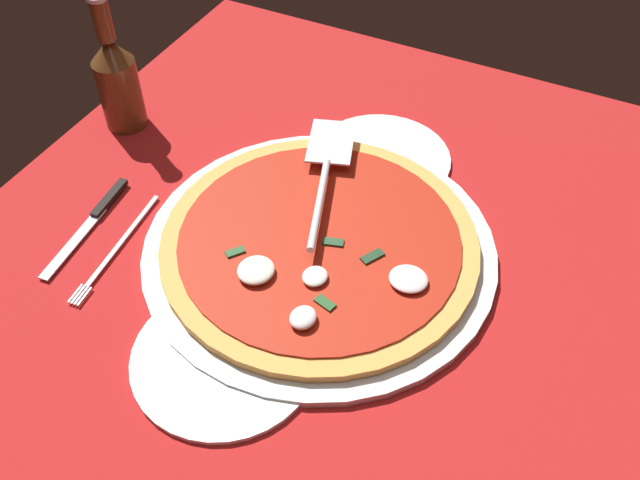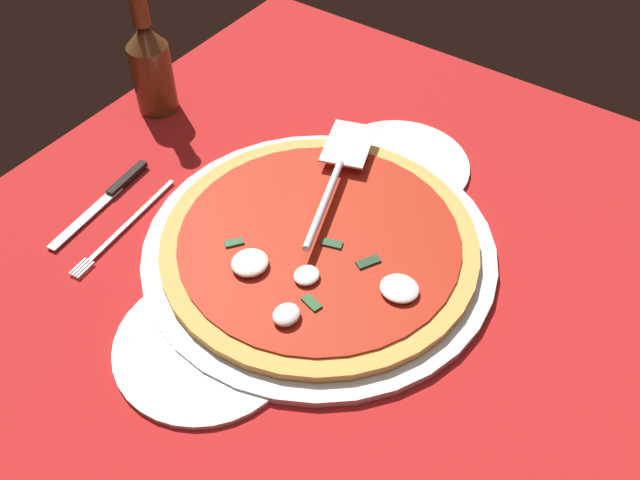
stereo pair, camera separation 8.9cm
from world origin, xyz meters
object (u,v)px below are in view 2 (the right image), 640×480
object	(u,v)px
pizza_server	(338,171)
place_setting_far	(117,212)
beer_bottle	(150,64)
dinner_plate_left	(206,345)
dinner_plate_right	(399,166)
pizza	(320,243)

from	to	relation	value
pizza_server	place_setting_far	bearing A→B (deg)	112.75
pizza_server	beer_bottle	xyz separation A→B (cm)	(0.61, 34.66, 3.65)
dinner_plate_left	dinner_plate_right	size ratio (longest dim) A/B	1.05
pizza	pizza_server	size ratio (longest dim) A/B	1.57
dinner_plate_left	pizza	bearing A→B (deg)	-7.12
dinner_plate_left	place_setting_far	size ratio (longest dim) A/B	0.95
dinner_plate_left	pizza_server	world-z (taller)	pizza_server
pizza	place_setting_far	bearing A→B (deg)	109.93
dinner_plate_right	dinner_plate_left	bearing A→B (deg)	176.66
place_setting_far	beer_bottle	size ratio (longest dim) A/B	1.03
dinner_plate_left	pizza	world-z (taller)	pizza
dinner_plate_left	place_setting_far	world-z (taller)	place_setting_far
pizza	beer_bottle	world-z (taller)	beer_bottle
pizza_server	beer_bottle	distance (cm)	34.86
pizza_server	beer_bottle	bearing A→B (deg)	69.99
dinner_plate_left	dinner_plate_right	bearing A→B (deg)	-3.34
pizza	beer_bottle	size ratio (longest dim) A/B	1.88
dinner_plate_left	place_setting_far	xyz separation A→B (cm)	(9.59, 24.54, -0.15)
dinner_plate_right	pizza	bearing A→B (deg)	-179.75
dinner_plate_left	dinner_plate_right	world-z (taller)	same
dinner_plate_right	pizza_server	xyz separation A→B (cm)	(-10.01, 4.22, 4.11)
dinner_plate_right	pizza	size ratio (longest dim) A/B	0.50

